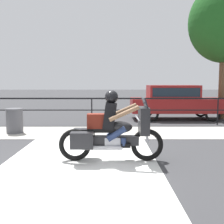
{
  "coord_description": "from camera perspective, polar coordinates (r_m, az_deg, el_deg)",
  "views": [
    {
      "loc": [
        0.82,
        -6.18,
        1.73
      ],
      "look_at": [
        0.83,
        0.92,
        0.98
      ],
      "focal_mm": 45.0,
      "sensor_mm": 36.0,
      "label": 1
    }
  ],
  "objects": [
    {
      "name": "ground_plane",
      "position": [
        6.47,
        -7.46,
        -9.51
      ],
      "size": [
        120.0,
        120.0,
        0.0
      ],
      "primitive_type": "plane",
      "color": "#38383A"
    },
    {
      "name": "sidewalk_band",
      "position": [
        9.76,
        -4.91,
        -4.13
      ],
      "size": [
        44.0,
        2.4,
        0.01
      ],
      "primitive_type": "cube",
      "color": "#B7B2A8",
      "rests_on": "ground"
    },
    {
      "name": "crosswalk_band",
      "position": [
        6.26,
        -6.39,
        -9.98
      ],
      "size": [
        3.31,
        6.0,
        0.01
      ],
      "primitive_type": "cube",
      "color": "silver",
      "rests_on": "ground"
    },
    {
      "name": "fence_railing",
      "position": [
        11.34,
        -4.23,
        1.73
      ],
      "size": [
        36.0,
        0.05,
        1.11
      ],
      "color": "black",
      "rests_on": "ground"
    },
    {
      "name": "motorcycle",
      "position": [
        6.15,
        -0.25,
        -3.75
      ],
      "size": [
        2.3,
        0.76,
        1.56
      ],
      "rotation": [
        0.0,
        0.0,
        -0.04
      ],
      "color": "black",
      "rests_on": "ground"
    },
    {
      "name": "parked_car",
      "position": [
        13.47,
        12.73,
        2.42
      ],
      "size": [
        4.38,
        1.79,
        1.59
      ],
      "rotation": [
        0.0,
        0.0,
        0.02
      ],
      "color": "maroon",
      "rests_on": "ground"
    },
    {
      "name": "trash_bin",
      "position": [
        10.1,
        -19.26,
        -1.7
      ],
      "size": [
        0.58,
        0.58,
        0.85
      ],
      "color": "#515156",
      "rests_on": "ground"
    }
  ]
}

